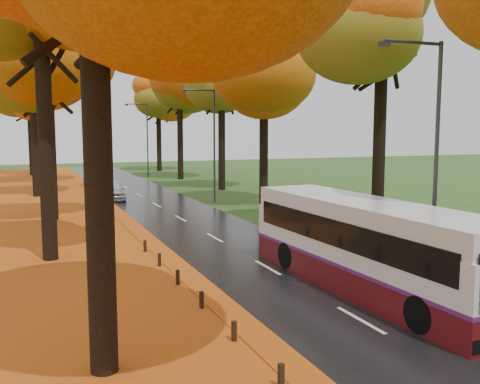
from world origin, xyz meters
TOP-DOWN VIEW (x-y plane):
  - road at (0.00, 25.00)m, footprint 6.50×90.00m
  - centre_line at (0.00, 25.00)m, footprint 0.12×90.00m
  - leaf_verge at (-9.00, 25.00)m, footprint 12.00×90.00m
  - leaf_drift at (-3.05, 25.00)m, footprint 0.90×90.00m
  - trees_left at (-7.18, 27.06)m, footprint 9.20×74.00m
  - trees_right at (7.19, 26.91)m, footprint 9.30×74.20m
  - bollard_row at (-3.70, 4.70)m, footprint 0.11×23.51m
  - streetlamp_near at (3.95, 8.00)m, footprint 2.45×0.18m
  - streetlamp_mid at (3.95, 30.00)m, footprint 2.45×0.18m
  - streetlamp_far at (3.95, 52.00)m, footprint 2.45×0.18m
  - bus at (1.85, 8.34)m, footprint 2.86×10.97m
  - car_white at (-2.35, 34.00)m, footprint 1.78×4.02m
  - car_silver at (-2.19, 41.43)m, footprint 1.78×4.35m
  - car_dark at (-2.35, 45.42)m, footprint 1.90×4.32m

SIDE VIEW (x-z plane):
  - leaf_verge at x=-9.00m, z-range 0.00..0.02m
  - road at x=0.00m, z-range 0.00..0.04m
  - leaf_drift at x=-3.05m, z-range 0.04..0.05m
  - centre_line at x=0.00m, z-range 0.04..0.05m
  - bollard_row at x=-3.70m, z-range 0.00..0.52m
  - car_dark at x=-2.35m, z-range 0.04..1.27m
  - car_white at x=-2.35m, z-range 0.04..1.39m
  - car_silver at x=-2.19m, z-range 0.04..1.44m
  - bus at x=1.85m, z-range 0.11..2.97m
  - streetlamp_near at x=3.95m, z-range 0.71..8.71m
  - streetlamp_mid at x=3.95m, z-range 0.71..8.71m
  - streetlamp_far at x=3.95m, z-range 0.71..8.71m
  - trees_left at x=-7.18m, z-range 2.59..16.48m
  - trees_right at x=7.19m, z-range 2.71..16.67m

